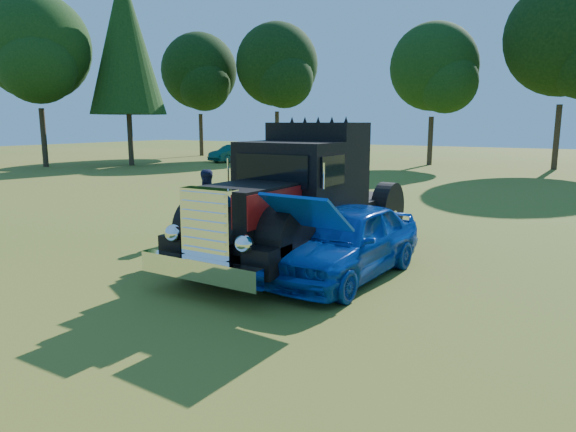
{
  "coord_description": "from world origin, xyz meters",
  "views": [
    {
      "loc": [
        6.68,
        -7.41,
        3.0
      ],
      "look_at": [
        1.18,
        1.55,
        1.08
      ],
      "focal_mm": 32.0,
      "sensor_mm": 36.0,
      "label": 1
    }
  ],
  "objects_px": {
    "diamond_t_truck": "(298,202)",
    "spectator_far": "(209,203)",
    "distant_teal_car": "(232,153)",
    "spectator_near": "(209,220)",
    "hotrod_coupe": "(345,241)"
  },
  "relations": [
    {
      "from": "spectator_near",
      "to": "diamond_t_truck",
      "type": "bearing_deg",
      "value": -42.13
    },
    {
      "from": "hotrod_coupe",
      "to": "spectator_far",
      "type": "bearing_deg",
      "value": 162.38
    },
    {
      "from": "diamond_t_truck",
      "to": "spectator_near",
      "type": "height_order",
      "value": "diamond_t_truck"
    },
    {
      "from": "hotrod_coupe",
      "to": "distant_teal_car",
      "type": "distance_m",
      "value": 30.75
    },
    {
      "from": "diamond_t_truck",
      "to": "distant_teal_car",
      "type": "relative_size",
      "value": 1.81
    },
    {
      "from": "distant_teal_car",
      "to": "spectator_far",
      "type": "bearing_deg",
      "value": -46.16
    },
    {
      "from": "distant_teal_car",
      "to": "diamond_t_truck",
      "type": "bearing_deg",
      "value": -41.98
    },
    {
      "from": "hotrod_coupe",
      "to": "spectator_near",
      "type": "distance_m",
      "value": 3.56
    },
    {
      "from": "diamond_t_truck",
      "to": "distant_teal_car",
      "type": "height_order",
      "value": "diamond_t_truck"
    },
    {
      "from": "diamond_t_truck",
      "to": "distant_teal_car",
      "type": "xyz_separation_m",
      "value": [
        -18.96,
        22.18,
        -0.63
      ]
    },
    {
      "from": "diamond_t_truck",
      "to": "spectator_far",
      "type": "relative_size",
      "value": 4.01
    },
    {
      "from": "hotrod_coupe",
      "to": "diamond_t_truck",
      "type": "bearing_deg",
      "value": 153.02
    },
    {
      "from": "diamond_t_truck",
      "to": "spectator_far",
      "type": "bearing_deg",
      "value": 167.24
    },
    {
      "from": "spectator_near",
      "to": "distant_teal_car",
      "type": "height_order",
      "value": "spectator_near"
    },
    {
      "from": "diamond_t_truck",
      "to": "spectator_near",
      "type": "bearing_deg",
      "value": -162.62
    }
  ]
}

